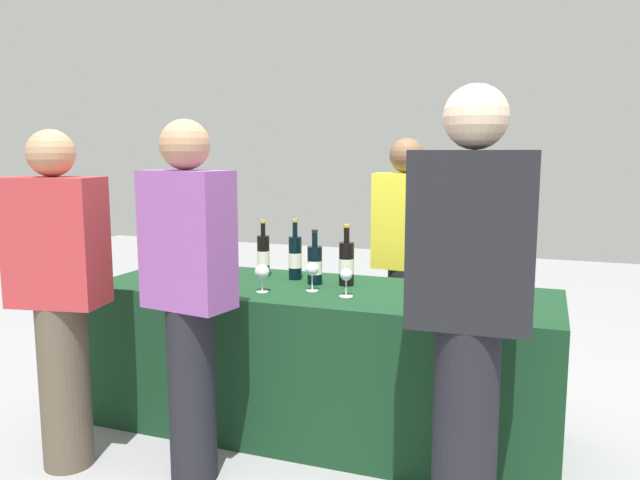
% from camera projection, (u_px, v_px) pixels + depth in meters
% --- Properties ---
extents(ground_plane, '(12.00, 12.00, 0.00)m').
position_uv_depth(ground_plane, '(320.00, 428.00, 3.30)').
color(ground_plane, gray).
extents(tasting_table, '(2.38, 0.78, 0.76)m').
position_uv_depth(tasting_table, '(320.00, 359.00, 3.24)').
color(tasting_table, '#14381E').
rests_on(tasting_table, ground_plane).
extents(wine_bottle_0, '(0.07, 0.07, 0.32)m').
position_uv_depth(wine_bottle_0, '(195.00, 252.00, 3.57)').
color(wine_bottle_0, black).
rests_on(wine_bottle_0, tasting_table).
extents(wine_bottle_1, '(0.07, 0.07, 0.32)m').
position_uv_depth(wine_bottle_1, '(263.00, 255.00, 3.48)').
color(wine_bottle_1, black).
rests_on(wine_bottle_1, tasting_table).
extents(wine_bottle_2, '(0.07, 0.07, 0.33)m').
position_uv_depth(wine_bottle_2, '(295.00, 257.00, 3.39)').
color(wine_bottle_2, black).
rests_on(wine_bottle_2, tasting_table).
extents(wine_bottle_3, '(0.08, 0.08, 0.29)m').
position_uv_depth(wine_bottle_3, '(315.00, 265.00, 3.27)').
color(wine_bottle_3, black).
rests_on(wine_bottle_3, tasting_table).
extents(wine_bottle_4, '(0.08, 0.08, 0.32)m').
position_uv_depth(wine_bottle_4, '(346.00, 263.00, 3.24)').
color(wine_bottle_4, black).
rests_on(wine_bottle_4, tasting_table).
extents(wine_bottle_5, '(0.08, 0.08, 0.31)m').
position_uv_depth(wine_bottle_5, '(467.00, 269.00, 3.10)').
color(wine_bottle_5, black).
rests_on(wine_bottle_5, tasting_table).
extents(wine_glass_0, '(0.07, 0.07, 0.13)m').
position_uv_depth(wine_glass_0, '(156.00, 267.00, 3.27)').
color(wine_glass_0, silver).
rests_on(wine_glass_0, tasting_table).
extents(wine_glass_1, '(0.07, 0.07, 0.14)m').
position_uv_depth(wine_glass_1, '(262.00, 273.00, 3.08)').
color(wine_glass_1, silver).
rests_on(wine_glass_1, tasting_table).
extents(wine_glass_2, '(0.07, 0.07, 0.15)m').
position_uv_depth(wine_glass_2, '(312.00, 270.00, 3.10)').
color(wine_glass_2, silver).
rests_on(wine_glass_2, tasting_table).
extents(wine_glass_3, '(0.07, 0.07, 0.14)m').
position_uv_depth(wine_glass_3, '(346.00, 276.00, 2.98)').
color(wine_glass_3, silver).
rests_on(wine_glass_3, tasting_table).
extents(wine_glass_4, '(0.07, 0.07, 0.15)m').
position_uv_depth(wine_glass_4, '(425.00, 280.00, 2.88)').
color(wine_glass_4, silver).
rests_on(wine_glass_4, tasting_table).
extents(wine_glass_5, '(0.06, 0.06, 0.14)m').
position_uv_depth(wine_glass_5, '(450.00, 281.00, 2.88)').
color(wine_glass_5, silver).
rests_on(wine_glass_5, tasting_table).
extents(ice_bucket, '(0.21, 0.21, 0.18)m').
position_uv_depth(ice_bucket, '(453.00, 280.00, 2.96)').
color(ice_bucket, silver).
rests_on(ice_bucket, tasting_table).
extents(server_pouring, '(0.39, 0.24, 1.54)m').
position_uv_depth(server_pouring, '(405.00, 256.00, 3.73)').
color(server_pouring, black).
rests_on(server_pouring, ground_plane).
extents(guest_0, '(0.44, 0.30, 1.56)m').
position_uv_depth(guest_0, '(59.00, 291.00, 2.80)').
color(guest_0, brown).
rests_on(guest_0, ground_plane).
extents(guest_1, '(0.41, 0.27, 1.60)m').
position_uv_depth(guest_1, '(189.00, 290.00, 2.68)').
color(guest_1, black).
rests_on(guest_1, ground_plane).
extents(guest_2, '(0.44, 0.25, 1.69)m').
position_uv_depth(guest_2, '(469.00, 306.00, 2.22)').
color(guest_2, black).
rests_on(guest_2, ground_plane).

